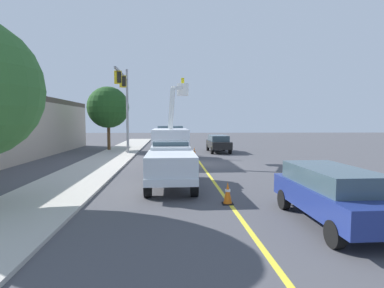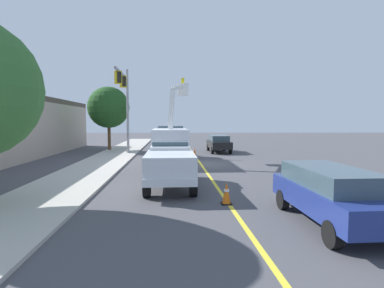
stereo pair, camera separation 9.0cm
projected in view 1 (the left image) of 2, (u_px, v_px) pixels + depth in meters
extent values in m
plane|color=#47474C|center=(201.00, 164.00, 21.72)|extent=(120.00, 120.00, 0.00)
cube|color=#B2ADA3|center=(100.00, 164.00, 21.19)|extent=(60.10, 6.01, 0.12)
cube|color=yellow|center=(201.00, 164.00, 21.72)|extent=(49.97, 2.17, 0.01)
cube|color=white|center=(170.00, 150.00, 23.01)|extent=(8.29, 2.83, 0.36)
cube|color=white|center=(170.00, 138.00, 25.57)|extent=(2.72, 2.45, 1.60)
cube|color=#384C56|center=(170.00, 130.00, 25.71)|extent=(1.89, 2.17, 0.64)
cube|color=white|center=(170.00, 141.00, 21.98)|extent=(5.34, 2.71, 1.80)
cube|color=white|center=(172.00, 108.00, 20.67)|extent=(0.99, 0.50, 2.89)
cube|color=white|center=(178.00, 88.00, 22.32)|extent=(2.96, 0.98, 0.63)
cube|color=white|center=(183.00, 90.00, 23.75)|extent=(0.90, 0.90, 0.90)
cube|color=yellow|center=(183.00, 82.00, 23.71)|extent=(0.36, 0.24, 0.60)
cylinder|color=black|center=(157.00, 151.00, 25.81)|extent=(1.05, 0.38, 1.04)
cylinder|color=black|center=(183.00, 151.00, 25.98)|extent=(1.05, 0.38, 1.04)
cylinder|color=black|center=(155.00, 157.00, 21.49)|extent=(1.05, 0.38, 1.04)
cylinder|color=black|center=(186.00, 157.00, 21.66)|extent=(1.05, 0.38, 1.04)
cylinder|color=black|center=(154.00, 159.00, 20.19)|extent=(1.05, 0.38, 1.04)
cylinder|color=black|center=(187.00, 159.00, 20.35)|extent=(1.05, 0.38, 1.04)
cube|color=silver|center=(171.00, 171.00, 14.03)|extent=(5.68, 2.32, 0.30)
cube|color=silver|center=(171.00, 156.00, 15.22)|extent=(2.09, 2.01, 1.10)
cube|color=#384C56|center=(171.00, 147.00, 15.38)|extent=(1.41, 1.82, 0.56)
cube|color=silver|center=(171.00, 166.00, 13.00)|extent=(3.44, 2.23, 1.10)
cylinder|color=black|center=(153.00, 172.00, 15.82)|extent=(0.85, 0.33, 0.84)
cylinder|color=black|center=(189.00, 171.00, 15.96)|extent=(0.85, 0.33, 0.84)
cylinder|color=black|center=(148.00, 187.00, 12.15)|extent=(0.85, 0.33, 0.84)
cylinder|color=black|center=(194.00, 186.00, 12.29)|extent=(0.85, 0.33, 0.84)
cube|color=black|center=(218.00, 144.00, 29.99)|extent=(4.87, 2.09, 0.70)
cube|color=#384C56|center=(218.00, 138.00, 30.10)|extent=(3.52, 1.81, 0.60)
cylinder|color=black|center=(230.00, 150.00, 28.47)|extent=(0.69, 0.27, 0.68)
cylinder|color=black|center=(212.00, 150.00, 28.34)|extent=(0.69, 0.27, 0.68)
cylinder|color=black|center=(224.00, 147.00, 31.71)|extent=(0.69, 0.27, 0.68)
cylinder|color=black|center=(208.00, 147.00, 31.59)|extent=(0.69, 0.27, 0.68)
cube|color=navy|center=(333.00, 198.00, 8.94)|extent=(4.87, 2.09, 0.70)
cube|color=#384C56|center=(331.00, 177.00, 9.04)|extent=(3.52, 1.81, 0.60)
cylinder|color=black|center=(335.00, 234.00, 7.28)|extent=(0.69, 0.27, 0.68)
cylinder|color=black|center=(331.00, 198.00, 10.66)|extent=(0.69, 0.27, 0.68)
cylinder|color=black|center=(284.00, 199.00, 10.53)|extent=(0.69, 0.27, 0.68)
cube|color=black|center=(228.00, 204.00, 11.17)|extent=(0.40, 0.40, 0.04)
cone|color=orange|center=(228.00, 192.00, 11.14)|extent=(0.32, 0.32, 0.80)
cylinder|color=white|center=(228.00, 190.00, 11.13)|extent=(0.20, 0.20, 0.08)
cube|color=black|center=(194.00, 155.00, 27.32)|extent=(0.40, 0.40, 0.04)
cone|color=orange|center=(194.00, 151.00, 27.29)|extent=(0.32, 0.32, 0.68)
cylinder|color=white|center=(194.00, 150.00, 27.28)|extent=(0.20, 0.20, 0.08)
cylinder|color=gray|center=(127.00, 112.00, 27.90)|extent=(0.22, 0.22, 7.87)
cube|color=gray|center=(122.00, 74.00, 24.68)|extent=(6.02, 0.40, 0.16)
cube|color=gold|center=(123.00, 81.00, 25.32)|extent=(0.14, 0.56, 1.00)
cube|color=black|center=(124.00, 81.00, 25.32)|extent=(0.21, 0.33, 0.84)
cube|color=gold|center=(118.00, 77.00, 22.92)|extent=(0.14, 0.56, 1.00)
cube|color=black|center=(119.00, 77.00, 22.93)|extent=(0.21, 0.33, 0.84)
cylinder|color=brown|center=(109.00, 136.00, 31.27)|extent=(0.32, 0.32, 3.04)
sphere|color=#1E471C|center=(108.00, 107.00, 31.04)|extent=(4.28, 4.28, 4.28)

